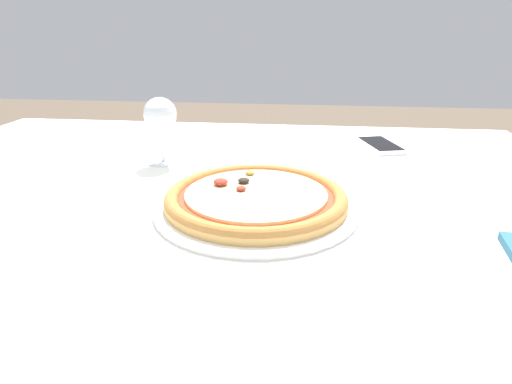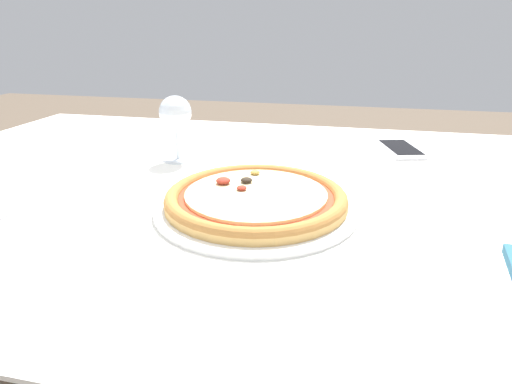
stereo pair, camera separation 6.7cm
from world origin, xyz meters
name	(u,v)px [view 1 (the left image)]	position (x,y,z in m)	size (l,w,h in m)	color
dining_table	(218,219)	(0.00, 0.00, 0.64)	(1.44, 1.01, 0.72)	brown
pizza_plate	(256,200)	(0.09, -0.12, 0.73)	(0.32, 0.32, 0.04)	white
wine_glass_far_left	(160,117)	(-0.13, 0.10, 0.81)	(0.07, 0.07, 0.14)	silver
cell_phone	(380,145)	(0.34, 0.28, 0.72)	(0.11, 0.16, 0.01)	white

